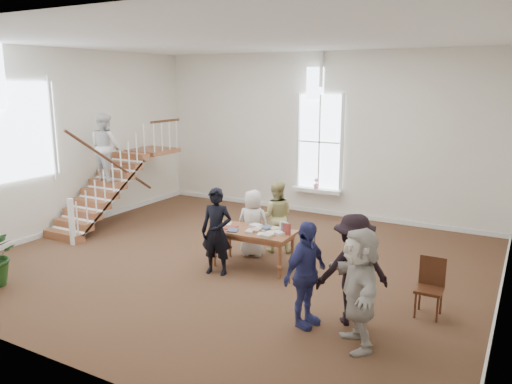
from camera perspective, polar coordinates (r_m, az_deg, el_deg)
The scene contains 11 objects.
ground at distance 10.63m, azimuth -2.17°, elevation -7.85°, with size 10.00×10.00×0.00m, color #47271B.
room_shell at distance 14.29m, azimuth 7.01°, elevation -0.92°, with size 10.49×10.00×10.00m.
staircase at distance 13.46m, azimuth -16.54°, elevation 3.11°, with size 1.10×4.10×2.92m.
library_table at distance 10.06m, azimuth -0.22°, elevation -4.85°, with size 1.69×0.90×0.84m.
police_officer at distance 9.72m, azimuth -4.53°, elevation -4.53°, with size 0.62×0.41×1.71m, color black.
elderly_woman at distance 10.73m, azimuth -0.36°, elevation -3.57°, with size 0.71×0.46×1.45m, color silver.
person_yellow at distance 10.99m, azimuth 2.29°, elevation -2.79°, with size 0.77×0.60×1.59m, color #CDC780.
woman_cluster_a at distance 7.71m, azimuth 5.68°, elevation -9.35°, with size 0.98×0.41×1.67m, color navy.
woman_cluster_b at distance 7.90m, azimuth 11.05°, elevation -8.67°, with size 1.13×0.65×1.75m, color black.
woman_cluster_c at distance 7.24m, azimuth 11.69°, elevation -10.70°, with size 1.63×0.52×1.76m, color beige.
side_chair at distance 8.61m, azimuth 19.32°, elevation -9.83°, with size 0.41×0.41×0.95m.
Camera 1 is at (5.21, -8.50, 3.70)m, focal length 35.00 mm.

